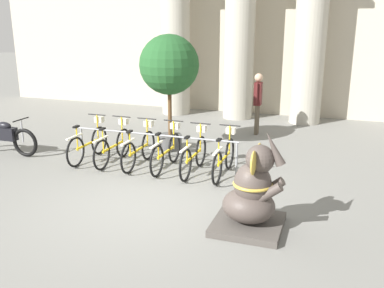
% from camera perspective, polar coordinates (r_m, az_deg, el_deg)
% --- Properties ---
extents(ground_plane, '(60.00, 60.00, 0.00)m').
position_cam_1_polar(ground_plane, '(8.13, -6.47, -7.64)').
color(ground_plane, slate).
extents(building_facade, '(20.00, 0.20, 6.00)m').
position_cam_1_polar(building_facade, '(15.63, 7.22, 15.11)').
color(building_facade, '#BCB29E').
rests_on(building_facade, ground_plane).
extents(column_left, '(1.25, 1.25, 5.16)m').
position_cam_1_polar(column_left, '(15.34, -2.20, 13.79)').
color(column_left, '#ADA899').
rests_on(column_left, ground_plane).
extents(column_middle, '(1.25, 1.25, 5.16)m').
position_cam_1_polar(column_middle, '(14.67, 6.33, 13.59)').
color(column_middle, '#ADA899').
rests_on(column_middle, ground_plane).
extents(column_right, '(1.25, 1.25, 5.16)m').
position_cam_1_polar(column_right, '(14.34, 15.43, 13.06)').
color(column_right, '#ADA899').
rests_on(column_right, ground_plane).
extents(bike_rack, '(3.98, 0.05, 0.77)m').
position_cam_1_polar(bike_rack, '(9.84, -5.05, 0.46)').
color(bike_rack, gray).
rests_on(bike_rack, ground_plane).
extents(bicycle_0, '(0.48, 1.75, 1.04)m').
position_cam_1_polar(bicycle_0, '(10.60, -13.63, 0.12)').
color(bicycle_0, black).
rests_on(bicycle_0, ground_plane).
extents(bicycle_1, '(0.48, 1.75, 1.04)m').
position_cam_1_polar(bicycle_1, '(10.26, -10.41, -0.21)').
color(bicycle_1, black).
rests_on(bicycle_1, ground_plane).
extents(bicycle_2, '(0.48, 1.75, 1.04)m').
position_cam_1_polar(bicycle_2, '(9.95, -7.03, -0.59)').
color(bicycle_2, black).
rests_on(bicycle_2, ground_plane).
extents(bicycle_3, '(0.48, 1.75, 1.04)m').
position_cam_1_polar(bicycle_3, '(9.69, -3.41, -0.95)').
color(bicycle_3, black).
rests_on(bicycle_3, ground_plane).
extents(bicycle_4, '(0.48, 1.75, 1.04)m').
position_cam_1_polar(bicycle_4, '(9.42, 0.28, -1.44)').
color(bicycle_4, black).
rests_on(bicycle_4, ground_plane).
extents(bicycle_5, '(0.48, 1.75, 1.04)m').
position_cam_1_polar(bicycle_5, '(9.26, 4.31, -1.79)').
color(bicycle_5, black).
rests_on(bicycle_5, ground_plane).
extents(elephant_statue, '(1.11, 1.11, 1.68)m').
position_cam_1_polar(elephant_statue, '(6.95, 7.97, -6.84)').
color(elephant_statue, '#4C4742').
rests_on(elephant_statue, ground_plane).
extents(motorcycle, '(2.09, 0.55, 0.95)m').
position_cam_1_polar(motorcycle, '(11.75, -23.95, 0.98)').
color(motorcycle, black).
rests_on(motorcycle, ground_plane).
extents(person_pedestrian, '(0.24, 0.47, 1.80)m').
position_cam_1_polar(person_pedestrian, '(12.66, 8.77, 6.12)').
color(person_pedestrian, brown).
rests_on(person_pedestrian, ground_plane).
extents(potted_tree, '(1.50, 1.50, 2.95)m').
position_cam_1_polar(potted_tree, '(10.89, -3.06, 10.09)').
color(potted_tree, '#4C4C4C').
rests_on(potted_tree, ground_plane).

